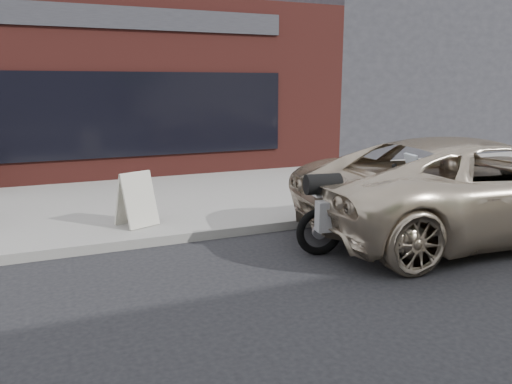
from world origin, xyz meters
The scene contains 7 objects.
ground centered at (0.00, 0.00, 0.00)m, with size 120.00×120.00×0.00m, color black.
near_sidewalk centered at (0.00, 7.00, 0.07)m, with size 44.00×6.00×0.15m, color gray.
storefront centered at (-2.00, 13.98, 2.25)m, with size 14.00×10.07×4.50m.
neighbour_building centered at (10.00, 14.00, 3.00)m, with size 10.00×10.00×6.00m, color #28282D.
motorcycle centered at (1.35, 2.60, 0.62)m, with size 2.25×0.77×1.43m.
minivan centered at (3.50, 2.60, 0.80)m, with size 2.64×5.73×1.59m, color #BAA991.
sandwich_sign centered at (-1.51, 4.80, 0.59)m, with size 0.70×0.68×0.88m.
Camera 1 is at (-2.78, -3.24, 2.42)m, focal length 35.00 mm.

